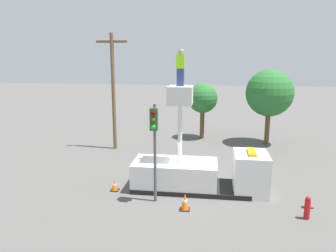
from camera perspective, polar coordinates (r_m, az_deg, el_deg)
The scene contains 10 objects.
ground_plane at distance 17.20m, azimuth 3.99°, elevation -10.88°, with size 120.00×120.00×0.00m, color #565451.
bucket_truck at distance 16.83m, azimuth 5.39°, elevation -7.92°, with size 6.75×2.19×5.29m.
worker at distance 15.89m, azimuth 2.18°, elevation 10.13°, with size 0.40×0.26×1.75m.
traffic_light_pole at distance 14.65m, azimuth -2.41°, elevation -1.43°, with size 0.34×0.57×4.63m.
fire_hydrant at distance 15.26m, azimuth 23.09°, elevation -12.98°, with size 0.48×0.24×1.01m.
traffic_cone_rear at distance 17.12m, azimuth -9.27°, elevation -10.19°, with size 0.42×0.42×0.56m.
traffic_cone_curbside at distance 14.92m, azimuth 2.95°, elevation -13.06°, with size 0.45×0.45×0.78m.
tree_left_bg at distance 26.75m, azimuth 6.06°, elevation 4.75°, with size 2.41×2.41×4.55m.
tree_right_bg at distance 25.79m, azimuth 17.26°, elevation 5.49°, with size 3.54×3.54×5.75m.
utility_pole at distance 23.76m, azimuth -9.51°, elevation 6.53°, with size 2.20×0.26×8.27m.
Camera 1 is at (0.97, -15.80, 6.74)m, focal length 35.00 mm.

